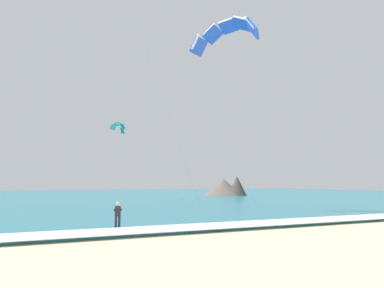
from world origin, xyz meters
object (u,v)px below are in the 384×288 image
(surfboard, at_px, (117,230))
(kite_primary, at_px, (226,32))
(kitesurfer, at_px, (118,215))
(kite_distant, at_px, (119,126))

(surfboard, bearing_deg, kite_primary, 25.22)
(surfboard, xyz_separation_m, kitesurfer, (0.00, 0.02, 0.91))
(kite_primary, relative_size, kite_distant, 3.99)
(kite_primary, bearing_deg, surfboard, -154.78)
(kite_primary, bearing_deg, kite_distant, 96.59)
(surfboard, relative_size, kite_primary, 0.09)
(kitesurfer, distance_m, kite_primary, 19.02)
(surfboard, bearing_deg, kite_distant, 77.98)
(kitesurfer, bearing_deg, surfboard, -102.39)
(kite_distant, bearing_deg, kitesurfer, -102.02)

